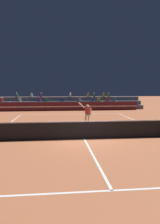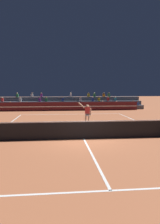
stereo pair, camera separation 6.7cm
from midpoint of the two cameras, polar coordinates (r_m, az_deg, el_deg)
The scene contains 7 objects.
ground_plane at distance 12.77m, azimuth 1.16°, elevation -7.06°, with size 120.00×120.00×0.00m, color #AD603D.
court_lines at distance 12.77m, azimuth 1.17°, elevation -7.04°, with size 11.10×23.90×0.01m.
tennis_net at distance 12.65m, azimuth 1.17°, elevation -4.66°, with size 12.00×0.10×1.10m.
sponsor_banner_wall at distance 28.17m, azimuth -2.77°, elevation 1.47°, with size 18.00×0.26×1.10m.
bleacher_stand at distance 30.69m, azimuth -3.02°, elevation 2.07°, with size 20.65×2.85×2.28m.
tennis_player at distance 16.38m, azimuth 1.93°, elevation -0.59°, with size 1.36×0.38×2.27m.
tennis_ball at distance 22.47m, azimuth 2.74°, elevation -1.11°, with size 0.07×0.07×0.07m, color #C6DB33.
Camera 2 is at (-1.50, -12.33, 2.98)m, focal length 35.00 mm.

